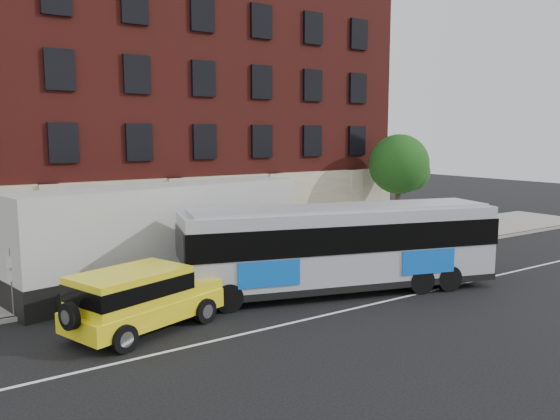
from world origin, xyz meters
TOP-DOWN VIEW (x-y plane):
  - ground at (0.00, 0.00)m, footprint 120.00×120.00m
  - sidewalk at (0.00, 9.00)m, footprint 60.00×6.00m
  - kerb at (0.00, 6.00)m, footprint 60.00×0.25m
  - lane_line at (0.00, 0.50)m, footprint 60.00×0.12m
  - building at (-0.01, 16.92)m, footprint 30.00×12.10m
  - sign_pole at (-8.50, 6.15)m, footprint 0.30×0.20m
  - street_tree at (13.54, 9.48)m, footprint 3.60×3.60m
  - city_bus at (3.01, 2.46)m, footprint 13.05×6.31m
  - yellow_suv at (-5.35, 2.57)m, footprint 5.55×3.59m
  - shipping_container at (-2.30, 7.59)m, footprint 12.96×4.75m

SIDE VIEW (x-z plane):
  - ground at x=0.00m, z-range 0.00..0.00m
  - lane_line at x=0.00m, z-range 0.00..0.01m
  - sidewalk at x=0.00m, z-range 0.00..0.15m
  - kerb at x=0.00m, z-range 0.00..0.15m
  - yellow_suv at x=-5.35m, z-range 0.15..2.22m
  - sign_pole at x=-8.50m, z-range 0.20..2.70m
  - city_bus at x=3.01m, z-range 0.18..3.69m
  - shipping_container at x=-2.30m, z-range -0.02..4.21m
  - street_tree at x=13.54m, z-range 1.31..7.51m
  - building at x=-0.01m, z-range 0.08..15.08m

